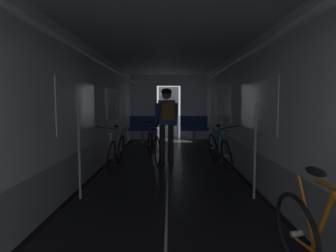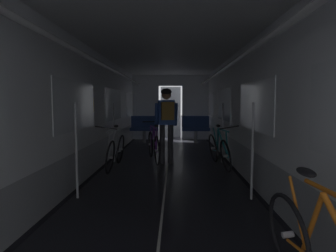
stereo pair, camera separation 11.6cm
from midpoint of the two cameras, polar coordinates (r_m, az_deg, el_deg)
train_car_shell at (r=5.63m, az=0.31°, el=7.65°), size 3.14×12.34×2.57m
bench_seat_far_left at (r=10.18m, az=-4.36°, el=-0.12°), size 0.98×0.51×0.95m
bench_seat_far_right at (r=10.16m, az=5.80°, el=-0.14°), size 0.98×0.51×0.95m
bicycle_teal at (r=6.45m, az=10.56°, el=-4.57°), size 0.53×1.69×0.96m
bicycle_silver at (r=6.28m, az=-9.79°, el=-4.79°), size 0.44×1.69×0.95m
person_cyclist_aisle at (r=6.59m, az=0.21°, el=1.75°), size 0.56×0.44×1.73m
bicycle_purple_in_aisle at (r=6.94m, az=-2.38°, el=-3.82°), size 0.53×1.66×0.94m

